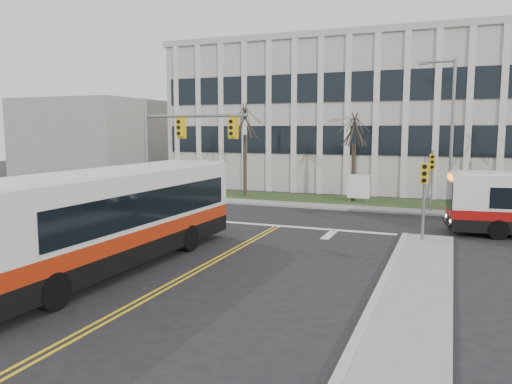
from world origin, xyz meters
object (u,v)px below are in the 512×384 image
at_px(directory_sign, 359,187).
at_px(bus_main, 111,221).
at_px(newspaper_box_blue, 11,244).
at_px(streetlight, 449,126).

bearing_deg(directory_sign, bus_main, -106.16).
bearing_deg(newspaper_box_blue, directory_sign, 43.89).
xyz_separation_m(bus_main, newspaper_box_blue, (-4.79, -0.07, -1.26)).
bearing_deg(streetlight, newspaper_box_blue, -131.65).
distance_m(bus_main, newspaper_box_blue, 4.95).
bearing_deg(directory_sign, streetlight, -13.23).
distance_m(streetlight, bus_main, 21.17).
distance_m(directory_sign, bus_main, 19.82).
xyz_separation_m(streetlight, newspaper_box_blue, (-15.83, -17.80, -4.72)).
height_order(streetlight, newspaper_box_blue, streetlight).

